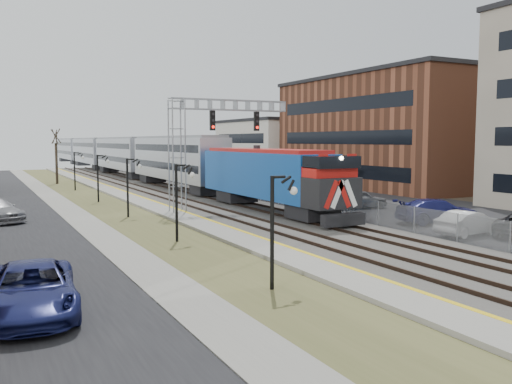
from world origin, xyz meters
TOP-DOWN VIEW (x-y plane):
  - street_west at (-11.50, 35.00)m, footprint 7.00×120.00m
  - sidewalk at (-7.00, 35.00)m, footprint 2.00×120.00m
  - grass_median at (-4.00, 35.00)m, footprint 4.00×120.00m
  - platform at (-1.00, 35.00)m, footprint 2.00×120.00m
  - ballast_bed at (4.00, 35.00)m, footprint 8.00×120.00m
  - parking_lot at (16.00, 35.00)m, footprint 16.00×120.00m
  - platform_edge at (-0.12, 35.00)m, footprint 0.24×120.00m
  - track_near at (2.00, 35.00)m, footprint 1.58×120.00m
  - track_far at (5.50, 35.00)m, footprint 1.58×120.00m
  - train at (5.50, 72.68)m, footprint 3.00×108.65m
  - signal_gantry at (1.22, 27.99)m, footprint 9.00×1.07m
  - lampposts at (-4.00, 18.29)m, footprint 0.14×62.14m
  - fence at (8.20, 35.00)m, footprint 0.04×120.00m
  - buildings_east at (30.00, 31.18)m, footprint 16.00×76.00m
  - car_lot_b at (10.76, 12.59)m, footprint 4.24×1.88m
  - car_lot_d at (12.51, 16.47)m, footprint 5.68×3.61m
  - car_lot_e at (12.92, 24.83)m, footprint 4.50×2.41m
  - car_street_a at (-11.62, 8.91)m, footprint 2.97×5.62m

SIDE VIEW (x-z plane):
  - street_west at x=-11.50m, z-range 0.00..0.04m
  - parking_lot at x=16.00m, z-range 0.00..0.04m
  - grass_median at x=-4.00m, z-range 0.00..0.06m
  - sidewalk at x=-7.00m, z-range 0.00..0.08m
  - ballast_bed at x=4.00m, z-range 0.00..0.20m
  - platform at x=-1.00m, z-range 0.00..0.24m
  - platform_edge at x=-0.12m, z-range 0.24..0.25m
  - track_near at x=2.00m, z-range 0.20..0.35m
  - track_far at x=5.50m, z-range 0.20..0.35m
  - car_lot_b at x=10.76m, z-range 0.00..1.35m
  - car_lot_e at x=12.92m, z-range 0.00..1.46m
  - car_street_a at x=-11.62m, z-range 0.00..1.51m
  - car_lot_d at x=12.51m, z-range 0.00..1.53m
  - fence at x=8.20m, z-range 0.00..1.60m
  - lampposts at x=-4.00m, z-range 0.00..4.00m
  - train at x=5.50m, z-range 0.28..5.60m
  - signal_gantry at x=1.22m, z-range 1.51..9.66m
  - buildings_east at x=30.00m, z-range -1.19..13.81m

